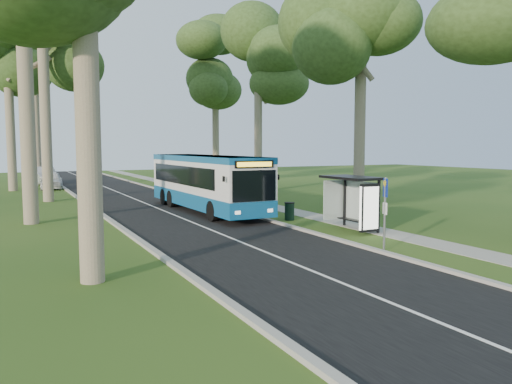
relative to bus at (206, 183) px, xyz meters
The scene contains 18 objects.
ground 8.70m from the bus, 80.50° to the right, with size 120.00×120.00×0.00m, color #284816.
road 3.08m from the bus, 143.05° to the left, with size 7.00×100.00×0.02m, color black.
kerb_east 2.64m from the bus, 48.08° to the left, with size 0.25×100.00×0.12m, color #9E9B93.
kerb_west 6.02m from the bus, 164.30° to the left, with size 0.25×100.00×0.12m, color #9E9B93.
centre_line 3.08m from the bus, 143.05° to the left, with size 0.12×100.00×0.01m, color white.
footpath 4.96m from the bus, 19.61° to the left, with size 1.50×100.00×0.02m, color gray.
bus is the anchor object (origin of this frame).
bus_stop_sign 13.01m from the bus, 82.05° to the right, with size 0.17×0.36×2.62m.
bus_shelter 9.88m from the bus, 68.95° to the right, with size 1.53×2.80×2.39m.
litter_bin 5.74m from the bus, 62.89° to the right, with size 0.52×0.52×0.90m.
car_white 21.06m from the bus, 108.15° to the left, with size 1.71×4.24×1.45m, color silver.
car_silver 27.38m from the bus, 104.29° to the left, with size 1.79×5.13×1.69m, color #B1B4B9.
tree_west_c 15.86m from the bus, 128.41° to the left, with size 5.20×5.20×15.89m.
tree_west_d 24.28m from the bus, 116.10° to the left, with size 5.20×5.20×16.70m.
tree_west_e 32.30m from the bus, 103.48° to the left, with size 5.20×5.20×16.95m.
tree_east_b 13.05m from the bus, 15.24° to the right, with size 5.20×5.20×14.66m.
tree_east_c 15.16m from the bus, 49.38° to the left, with size 5.20×5.20×13.57m.
tree_east_d 25.53m from the bus, 66.43° to the left, with size 5.20×5.20×15.57m.
Camera 1 is at (-11.52, -17.98, 3.72)m, focal length 35.00 mm.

